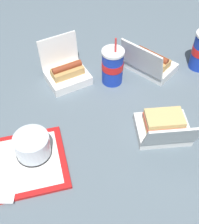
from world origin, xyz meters
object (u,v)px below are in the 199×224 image
clamshell_sandwich_back (164,127)px  clamshell_hotdog_left (67,73)px  food_tray (12,166)px  clamshell_hotdog_corner (150,63)px  cake_container (32,146)px  soda_cup_center (113,66)px

clamshell_sandwich_back → clamshell_hotdog_left: (-0.21, 0.43, -0.00)m
food_tray → clamshell_hotdog_corner: bearing=19.6°
cake_container → clamshell_sandwich_back: bearing=-13.7°
food_tray → clamshell_hotdog_left: 0.47m
clamshell_hotdog_corner → soda_cup_center: bearing=178.0°
food_tray → clamshell_hotdog_corner: size_ratio=1.61×
clamshell_hotdog_left → soda_cup_center: 0.20m
clamshell_hotdog_corner → soda_cup_center: 0.19m
food_tray → clamshell_hotdog_left: clamshell_hotdog_left is taller
cake_container → clamshell_hotdog_corner: bearing=20.7°
clamshell_hotdog_left → soda_cup_center: soda_cup_center is taller
cake_container → soda_cup_center: 0.48m
cake_container → food_tray: bearing=-168.5°
food_tray → clamshell_hotdog_corner: 0.73m
food_tray → soda_cup_center: size_ratio=1.86×
clamshell_hotdog_corner → clamshell_sandwich_back: (-0.15, -0.34, 0.00)m
cake_container → clamshell_hotdog_left: size_ratio=0.68×
cake_container → soda_cup_center: bearing=29.3°
soda_cup_center → food_tray: bearing=-153.4°
food_tray → clamshell_hotdog_left: size_ratio=2.25×
clamshell_sandwich_back → clamshell_hotdog_corner: bearing=66.7°
clamshell_sandwich_back → soda_cup_center: size_ratio=1.17×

